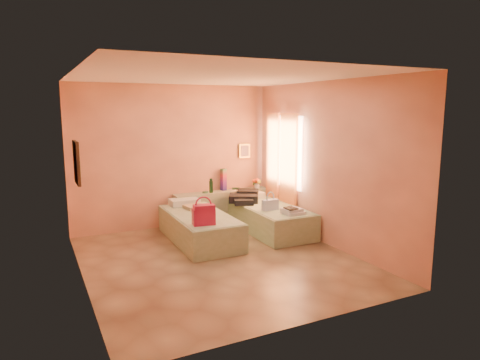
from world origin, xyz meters
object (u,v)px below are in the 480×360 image
object	(u,v)px
water_bottle	(211,186)
bed_right	(269,219)
bed_left	(200,228)
headboard_ledge	(222,206)
magenta_handbag	(204,215)
blue_handbag	(270,205)
towel_stack	(293,211)
green_book	(236,188)
flower_vase	(257,182)

from	to	relation	value
water_bottle	bed_right	bearing A→B (deg)	-51.67
bed_left	bed_right	size ratio (longest dim) A/B	1.00
headboard_ledge	water_bottle	size ratio (longest dim) A/B	7.48
headboard_ledge	magenta_handbag	xyz separation A→B (m)	(-1.09, -1.74, 0.34)
blue_handbag	towel_stack	world-z (taller)	blue_handbag
headboard_ledge	green_book	bearing A→B (deg)	11.16
headboard_ledge	bed_left	xyz separation A→B (m)	(-0.91, -1.05, -0.08)
headboard_ledge	towel_stack	bearing A→B (deg)	-72.02
green_book	blue_handbag	size ratio (longest dim) A/B	0.55
headboard_ledge	bed_left	bearing A→B (deg)	-130.85
magenta_handbag	green_book	bearing A→B (deg)	59.77
headboard_ledge	towel_stack	xyz separation A→B (m)	(0.58, -1.78, 0.23)
headboard_ledge	bed_right	xyz separation A→B (m)	(0.52, -1.05, -0.08)
towel_stack	blue_handbag	bearing A→B (deg)	115.65
headboard_ledge	flower_vase	world-z (taller)	flower_vase
water_bottle	bed_left	bearing A→B (deg)	-122.70
bed_right	flower_vase	distance (m)	1.16
water_bottle	headboard_ledge	bearing A→B (deg)	10.57
water_bottle	flower_vase	distance (m)	1.06
green_book	blue_handbag	bearing A→B (deg)	-65.61
headboard_ledge	magenta_handbag	bearing A→B (deg)	-122.21
blue_handbag	flower_vase	bearing A→B (deg)	66.37
headboard_ledge	green_book	xyz separation A→B (m)	(0.36, 0.07, 0.34)
magenta_handbag	blue_handbag	distance (m)	1.52
bed_right	green_book	distance (m)	1.21
bed_right	blue_handbag	world-z (taller)	blue_handbag
green_book	magenta_handbag	size ratio (longest dim) A/B	0.47
headboard_ledge	bed_left	world-z (taller)	headboard_ledge
headboard_ledge	blue_handbag	distance (m)	1.42
bed_left	blue_handbag	distance (m)	1.35
bed_right	bed_left	bearing A→B (deg)	-179.05
flower_vase	magenta_handbag	distance (m)	2.53
blue_handbag	magenta_handbag	bearing A→B (deg)	-170.40
bed_right	blue_handbag	xyz separation A→B (m)	(-0.16, -0.29, 0.35)
blue_handbag	towel_stack	size ratio (longest dim) A/B	0.86
water_bottle	flower_vase	xyz separation A→B (m)	(1.06, -0.01, -0.01)
bed_left	flower_vase	size ratio (longest dim) A/B	7.66
green_book	water_bottle	bearing A→B (deg)	-145.19
bed_right	water_bottle	distance (m)	1.38
headboard_ledge	towel_stack	world-z (taller)	headboard_ledge
water_bottle	magenta_handbag	bearing A→B (deg)	-116.16
magenta_handbag	bed_right	bearing A→B (deg)	31.51
blue_handbag	green_book	bearing A→B (deg)	85.01
water_bottle	blue_handbag	bearing A→B (deg)	-63.93
flower_vase	headboard_ledge	bearing A→B (deg)	176.00
bed_left	towel_stack	xyz separation A→B (m)	(1.49, -0.73, 0.30)
bed_right	water_bottle	world-z (taller)	water_bottle
headboard_ledge	green_book	size ratio (longest dim) A/B	12.32
bed_left	bed_right	distance (m)	1.43
green_book	towel_stack	xyz separation A→B (m)	(0.22, -1.86, -0.11)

